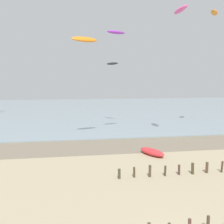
{
  "coord_description": "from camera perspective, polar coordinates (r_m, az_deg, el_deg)",
  "views": [
    {
      "loc": [
        -4.98,
        -9.21,
        7.15
      ],
      "look_at": [
        -1.67,
        10.3,
        4.83
      ],
      "focal_mm": 43.54,
      "sensor_mm": 36.0,
      "label": 1
    }
  ],
  "objects": [
    {
      "name": "kite_aloft_0",
      "position": [
        33.53,
        14.2,
        20.12
      ],
      "size": [
        1.36,
        3.33,
        0.95
      ],
      "primitive_type": "ellipsoid",
      "rotation": [
        -0.49,
        0.0,
        1.51
      ],
      "color": "#E54C99"
    },
    {
      "name": "sea",
      "position": [
        67.65,
        -5.37,
        0.63
      ],
      "size": [
        160.0,
        70.0,
        0.1
      ],
      "primitive_type": "cube",
      "color": "#7F939E",
      "rests_on": "ground"
    },
    {
      "name": "kite_aloft_1",
      "position": [
        31.42,
        -5.84,
        14.94
      ],
      "size": [
        3.28,
        2.08,
        0.9
      ],
      "primitive_type": "ellipsoid",
      "rotation": [
        0.49,
        0.0,
        0.34
      ],
      "color": "orange"
    },
    {
      "name": "grounded_kite",
      "position": [
        26.61,
        8.41,
        -8.27
      ],
      "size": [
        2.26,
        3.34,
        0.63
      ],
      "primitive_type": "ellipsoid",
      "rotation": [
        0.0,
        0.0,
        1.97
      ],
      "color": "red",
      "rests_on": "ground"
    },
    {
      "name": "kite_aloft_6",
      "position": [
        43.67,
        0.06,
        10.14
      ],
      "size": [
        2.08,
        2.33,
        0.51
      ],
      "primitive_type": "ellipsoid",
      "rotation": [
        -0.2,
        0.0,
        2.24
      ],
      "color": "black"
    },
    {
      "name": "kite_aloft_7",
      "position": [
        43.43,
        20.66,
        18.94
      ],
      "size": [
        2.37,
        3.09,
        0.77
      ],
      "primitive_type": "ellipsoid",
      "rotation": [
        0.35,
        0.0,
        1.05
      ],
      "color": "orange"
    },
    {
      "name": "wet_sand_strip",
      "position": [
        29.95,
        0.21,
        -7.12
      ],
      "size": [
        120.0,
        6.86,
        0.01
      ],
      "primitive_type": "cube",
      "color": "#7A6D59",
      "rests_on": "ground"
    },
    {
      "name": "kite_aloft_4",
      "position": [
        34.75,
        0.85,
        16.4
      ],
      "size": [
        2.69,
        1.75,
        0.45
      ],
      "primitive_type": "ellipsoid",
      "rotation": [
        -0.05,
        0.0,
        3.53
      ],
      "color": "purple"
    }
  ]
}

